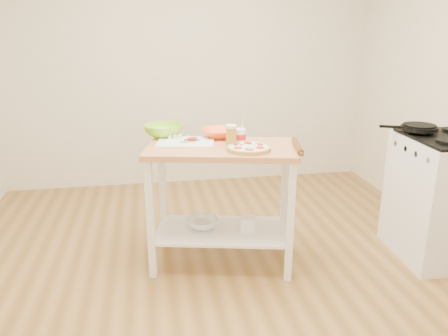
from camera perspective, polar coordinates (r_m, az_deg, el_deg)
room_shell at (r=2.60m, az=0.03°, el=10.44°), size 4.04×4.54×2.74m
prep_island at (r=3.12m, az=-0.32°, el=-1.71°), size 1.14×0.78×0.90m
gas_stove at (r=3.67m, az=26.58°, el=-3.43°), size 0.64×0.73×1.11m
skillet at (r=3.58m, az=24.04°, el=4.80°), size 0.40×0.26×0.03m
pizza at (r=2.94m, az=3.23°, el=2.64°), size 0.30×0.30×0.05m
cutting_board at (r=3.15m, az=-5.06°, el=3.47°), size 0.45×0.37×0.04m
spatula at (r=3.13m, az=-4.55°, el=3.53°), size 0.15×0.06×0.01m
knife at (r=3.37m, az=-7.00°, el=4.48°), size 0.25×0.15×0.01m
orange_bowl at (r=3.29m, az=-0.53°, el=4.59°), size 0.29×0.29×0.07m
green_bowl at (r=3.35m, az=-7.90°, el=4.86°), size 0.41×0.41×0.09m
beer_pint at (r=3.02m, az=0.94°, el=4.23°), size 0.08×0.08×0.15m
yogurt_tub at (r=3.10m, az=2.04°, el=4.16°), size 0.09×0.09×0.19m
rolling_pin at (r=3.00m, az=9.58°, el=2.81°), size 0.11×0.34×0.04m
shelf_glass_bowl at (r=3.29m, az=-2.86°, el=-7.20°), size 0.31×0.31×0.07m
shelf_bin at (r=3.24m, az=3.13°, el=-7.27°), size 0.13×0.13×0.11m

